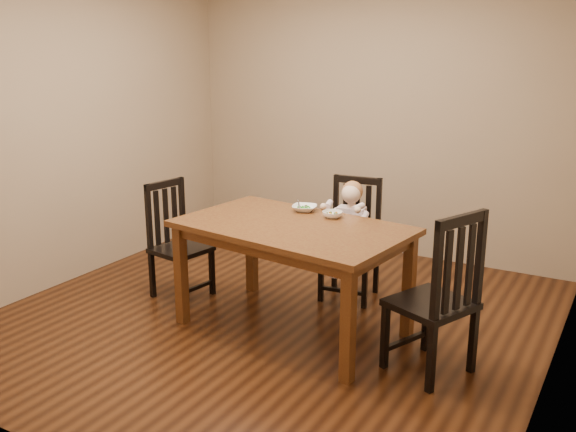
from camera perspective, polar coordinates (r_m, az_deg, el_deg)
The scene contains 9 objects.
room at distance 4.66m, azimuth -1.62°, elevation 6.26°, with size 4.01×4.01×2.71m.
dining_table at distance 4.62m, azimuth 0.39°, elevation -1.89°, with size 1.73×1.17×0.81m.
chair_child at distance 5.35m, azimuth 5.68°, elevation -2.20°, with size 0.48×0.46×1.00m.
chair_left at distance 5.42m, azimuth -9.85°, elevation -2.29°, with size 0.46×0.48×0.97m.
chair_right at distance 4.17m, azimuth 13.22°, elevation -7.08°, with size 0.60×0.61×1.10m.
toddler at distance 5.27m, azimuth 5.56°, elevation -1.01°, with size 0.30×0.37×0.51m, color silver, non-canonical shape.
bowl_peas at distance 4.94m, azimuth 1.48°, elevation 0.70°, with size 0.19×0.19×0.05m, color white.
bowl_veg at distance 4.77m, azimuth 3.97°, elevation 0.14°, with size 0.15×0.15×0.05m, color white.
fork at distance 4.94m, azimuth 0.97°, elevation 0.96°, with size 0.09×0.12×0.05m.
Camera 1 is at (2.40, -3.92, 2.09)m, focal length 40.00 mm.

